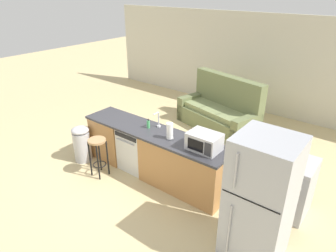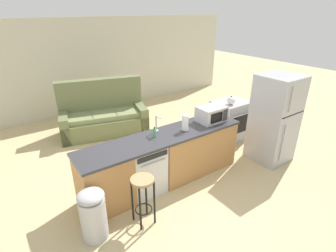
# 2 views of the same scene
# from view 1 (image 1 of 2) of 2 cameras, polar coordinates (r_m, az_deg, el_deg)

# --- Properties ---
(ground_plane) EXTENTS (24.00, 24.00, 0.00)m
(ground_plane) POSITION_cam_1_polar(r_m,az_deg,el_deg) (5.80, -3.82, -8.54)
(ground_plane) COLOR tan
(wall_back) EXTENTS (10.00, 0.06, 2.60)m
(wall_back) POSITION_cam_1_polar(r_m,az_deg,el_deg) (8.51, 17.05, 11.20)
(wall_back) COLOR beige
(wall_back) RESTS_ON ground_plane
(kitchen_counter) EXTENTS (2.94, 0.66, 0.90)m
(kitchen_counter) POSITION_cam_1_polar(r_m,az_deg,el_deg) (5.44, -2.05, -5.76)
(kitchen_counter) COLOR #B77F47
(kitchen_counter) RESTS_ON ground_plane
(dishwasher) EXTENTS (0.58, 0.61, 0.84)m
(dishwasher) POSITION_cam_1_polar(r_m,az_deg,el_deg) (5.73, -5.82, -4.16)
(dishwasher) COLOR silver
(dishwasher) RESTS_ON ground_plane
(stove_range) EXTENTS (0.76, 0.68, 0.90)m
(stove_range) POSITION_cam_1_polar(r_m,az_deg,el_deg) (5.03, 21.38, -10.22)
(stove_range) COLOR #A8AAB2
(stove_range) RESTS_ON ground_plane
(refrigerator) EXTENTS (0.72, 0.73, 1.71)m
(refrigerator) POSITION_cam_1_polar(r_m,az_deg,el_deg) (3.93, 17.11, -13.25)
(refrigerator) COLOR #A8AAB2
(refrigerator) RESTS_ON ground_plane
(microwave) EXTENTS (0.50, 0.37, 0.28)m
(microwave) POSITION_cam_1_polar(r_m,az_deg,el_deg) (4.65, 6.92, -2.98)
(microwave) COLOR #B7B7BC
(microwave) RESTS_ON kitchen_counter
(sink_faucet) EXTENTS (0.07, 0.18, 0.30)m
(sink_faucet) POSITION_cam_1_polar(r_m,az_deg,el_deg) (5.34, -1.89, 1.03)
(sink_faucet) COLOR silver
(sink_faucet) RESTS_ON kitchen_counter
(paper_towel_roll) EXTENTS (0.14, 0.14, 0.28)m
(paper_towel_roll) POSITION_cam_1_polar(r_m,az_deg,el_deg) (4.94, 0.34, -1.00)
(paper_towel_roll) COLOR #4C4C51
(paper_towel_roll) RESTS_ON kitchen_counter
(soap_bottle) EXTENTS (0.06, 0.06, 0.18)m
(soap_bottle) POSITION_cam_1_polar(r_m,az_deg,el_deg) (5.35, -3.77, 0.35)
(soap_bottle) COLOR #4CB266
(soap_bottle) RESTS_ON kitchen_counter
(kettle) EXTENTS (0.21, 0.17, 0.19)m
(kettle) POSITION_cam_1_polar(r_m,az_deg,el_deg) (4.68, 20.01, -5.01)
(kettle) COLOR silver
(kettle) RESTS_ON stove_range
(bar_stool) EXTENTS (0.32, 0.32, 0.74)m
(bar_stool) POSITION_cam_1_polar(r_m,az_deg,el_deg) (5.56, -13.22, -4.39)
(bar_stool) COLOR tan
(bar_stool) RESTS_ON ground_plane
(trash_bin) EXTENTS (0.35, 0.35, 0.74)m
(trash_bin) POSITION_cam_1_polar(r_m,az_deg,el_deg) (6.18, -16.07, -3.20)
(trash_bin) COLOR #B7B7BC
(trash_bin) RESTS_ON ground_plane
(couch) EXTENTS (2.16, 1.36, 1.27)m
(couch) POSITION_cam_1_polar(r_m,az_deg,el_deg) (7.45, 9.97, 2.61)
(couch) COLOR #667047
(couch) RESTS_ON ground_plane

